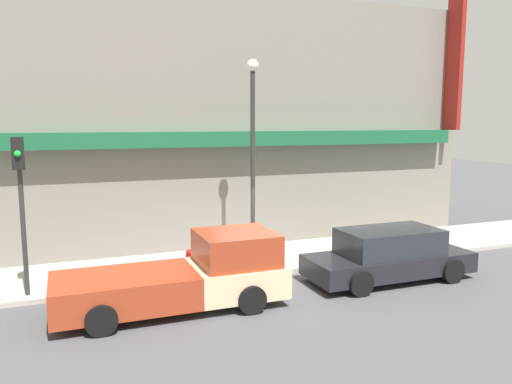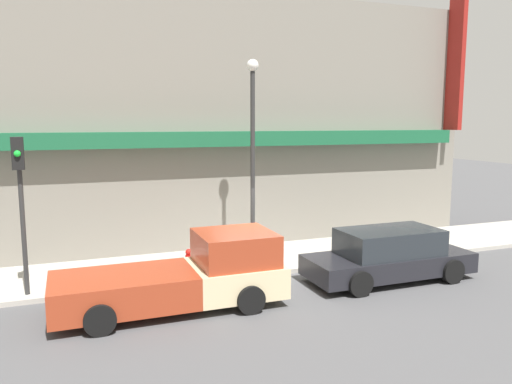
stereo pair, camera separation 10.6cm
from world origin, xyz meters
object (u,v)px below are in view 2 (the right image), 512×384
Objects in this scene: parked_car at (389,255)px; fire_hydrant at (189,261)px; street_lamp at (253,140)px; traffic_light at (20,188)px; pickup_truck at (186,276)px.

parked_car is 6.70× the size of fire_hydrant.
fire_hydrant is 0.12× the size of street_lamp.
fire_hydrant is at bearing 156.33° from parked_car.
traffic_light is at bearing -175.27° from fire_hydrant.
fire_hydrant is 4.08m from street_lamp.
fire_hydrant is 4.92m from traffic_light.
pickup_truck reaches higher than parked_car.
pickup_truck is at bearing -136.03° from street_lamp.
street_lamp is 1.55× the size of traffic_light.
pickup_truck is 5.89m from parked_car.
pickup_truck is at bearing 179.32° from parked_car.
traffic_light is at bearing 154.16° from pickup_truck.
traffic_light is (-9.59, 1.89, 2.15)m from parked_car.
parked_car reaches higher than fire_hydrant.
traffic_light is at bearing 168.15° from parked_car.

